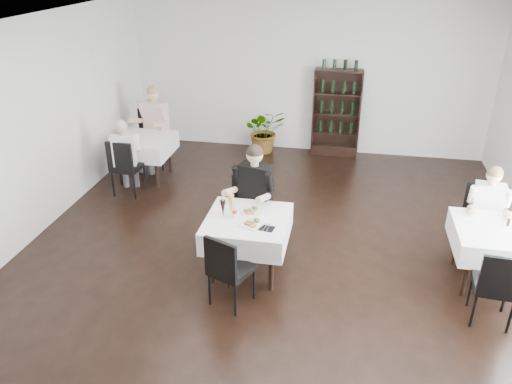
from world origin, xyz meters
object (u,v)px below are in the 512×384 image
(diner_main, at_px, (252,191))
(wine_shelf, at_px, (336,114))
(main_table, at_px, (248,228))
(potted_tree, at_px, (265,130))

(diner_main, bearing_deg, wine_shelf, 75.98)
(main_table, bearing_deg, diner_main, 94.55)
(potted_tree, xyz_separation_m, diner_main, (0.47, -3.66, 0.43))
(main_table, distance_m, diner_main, 0.60)
(wine_shelf, bearing_deg, main_table, -101.78)
(main_table, bearing_deg, wine_shelf, 78.22)
(wine_shelf, xyz_separation_m, potted_tree, (-1.41, -0.12, -0.39))
(main_table, relative_size, diner_main, 0.68)
(potted_tree, bearing_deg, main_table, -83.06)
(potted_tree, relative_size, diner_main, 0.60)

